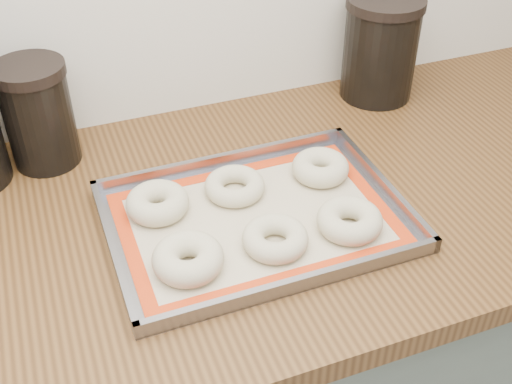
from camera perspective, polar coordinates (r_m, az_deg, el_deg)
name	(u,v)px	position (r m, az deg, el deg)	size (l,w,h in m)	color
cabinet	(239,380)	(1.39, -1.52, -16.34)	(3.00, 0.65, 0.86)	slate
countertop	(235,214)	(1.06, -1.92, -1.99)	(3.06, 0.68, 0.04)	brown
baking_tray	(256,219)	(1.01, 0.00, -2.38)	(0.46, 0.33, 0.03)	gray
baking_mat	(256,220)	(1.01, 0.00, -2.46)	(0.42, 0.29, 0.00)	#C6B793
bagel_front_left	(188,259)	(0.92, -6.06, -5.90)	(0.10, 0.10, 0.04)	beige
bagel_front_mid	(275,238)	(0.95, 1.72, -4.15)	(0.10, 0.10, 0.03)	beige
bagel_front_right	(350,220)	(0.99, 8.32, -2.52)	(0.10, 0.10, 0.04)	beige
bagel_back_left	(157,203)	(1.03, -8.75, -0.96)	(0.10, 0.10, 0.04)	beige
bagel_back_mid	(235,186)	(1.05, -1.91, 0.54)	(0.10, 0.10, 0.03)	beige
bagel_back_right	(320,167)	(1.10, 5.74, 2.18)	(0.10, 0.10, 0.04)	beige
canister_mid	(38,114)	(1.16, -18.78, 6.56)	(0.12, 0.12, 0.19)	black
canister_right	(380,48)	(1.33, 10.99, 12.47)	(0.15, 0.15, 0.21)	black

